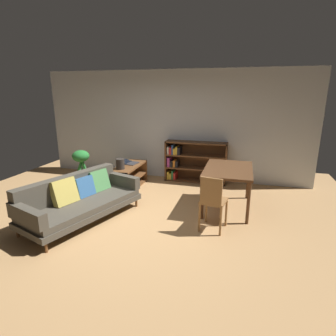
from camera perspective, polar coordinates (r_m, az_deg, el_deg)
ground_plane at (r=4.90m, az=-7.35°, el=-10.92°), size 8.16×8.16×0.00m
back_wall_panel at (r=7.00m, az=0.88°, el=8.81°), size 6.80×0.10×2.70m
fabric_couch at (r=5.06m, az=-17.95°, el=-6.09°), size 1.49×2.26×0.77m
media_console at (r=6.47m, az=-8.08°, el=-1.81°), size 0.46×1.23×0.53m
open_laptop at (r=6.57m, az=-7.92°, el=1.10°), size 0.42×0.37×0.06m
desk_speaker at (r=6.11m, az=-9.90°, el=0.85°), size 0.19×0.19×0.23m
potted_floor_plant at (r=6.72m, az=-17.55°, el=0.83°), size 0.41×0.41×0.87m
dining_table at (r=5.28m, az=12.40°, el=-0.88°), size 0.87×1.31×0.79m
dining_chair_near at (r=4.41m, az=9.26°, el=-6.55°), size 0.44×0.46×0.93m
bookshelf at (r=6.85m, az=4.93°, el=1.39°), size 1.51×0.34×1.00m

